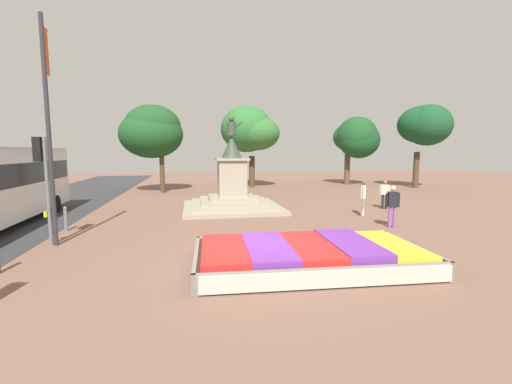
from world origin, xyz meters
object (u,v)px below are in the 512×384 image
object	(u,v)px
pedestrian_near_planter	(393,203)
kerb_bollard_north	(66,218)
statue_monument	(232,192)
traffic_light_mid_block	(43,171)
flower_planter	(309,255)
banner_pole	(48,126)
pedestrian_with_handbag	(363,196)
pedestrian_crossing_plaza	(385,193)

from	to	relation	value
pedestrian_near_planter	kerb_bollard_north	xyz separation A→B (m)	(-13.03, 1.82, -0.50)
statue_monument	traffic_light_mid_block	bearing A→B (deg)	-138.83
flower_planter	banner_pole	bearing A→B (deg)	155.19
banner_pole	pedestrian_with_handbag	xyz separation A→B (m)	(12.72, 3.04, -2.95)
flower_planter	statue_monument	bearing A→B (deg)	95.89
banner_pole	pedestrian_near_planter	xyz separation A→B (m)	(12.61, 0.38, -2.92)
statue_monument	pedestrian_with_handbag	bearing A→B (deg)	-27.26
statue_monument	banner_pole	distance (m)	9.54
flower_planter	statue_monument	world-z (taller)	statue_monument
banner_pole	pedestrian_near_planter	bearing A→B (deg)	1.75
kerb_bollard_north	flower_planter	bearing A→B (deg)	-35.39
banner_pole	pedestrian_crossing_plaza	world-z (taller)	banner_pole
banner_pole	pedestrian_with_handbag	size ratio (longest dim) A/B	4.26
flower_planter	statue_monument	xyz separation A→B (m)	(-1.00, 9.70, 0.66)
flower_planter	pedestrian_with_handbag	size ratio (longest dim) A/B	3.69
flower_planter	pedestrian_with_handbag	distance (m)	8.33
statue_monument	banner_pole	bearing A→B (deg)	-137.11
statue_monument	banner_pole	xyz separation A→B (m)	(-6.64, -6.17, 2.98)
traffic_light_mid_block	pedestrian_crossing_plaza	size ratio (longest dim) A/B	2.31
statue_monument	traffic_light_mid_block	distance (m)	9.35
statue_monument	kerb_bollard_north	xyz separation A→B (m)	(-7.07, -3.97, -0.44)
traffic_light_mid_block	flower_planter	bearing A→B (deg)	-24.58
flower_planter	statue_monument	distance (m)	9.78
banner_pole	pedestrian_with_handbag	distance (m)	13.40
statue_monument	banner_pole	world-z (taller)	banner_pole
traffic_light_mid_block	kerb_bollard_north	world-z (taller)	traffic_light_mid_block
traffic_light_mid_block	pedestrian_with_handbag	size ratio (longest dim) A/B	2.07
flower_planter	kerb_bollard_north	size ratio (longest dim) A/B	6.59
pedestrian_crossing_plaza	pedestrian_near_planter	bearing A→B (deg)	-117.67
banner_pole	kerb_bollard_north	xyz separation A→B (m)	(-0.43, 2.20, -3.42)
pedestrian_near_planter	banner_pole	bearing A→B (deg)	-178.25
flower_planter	pedestrian_near_planter	world-z (taller)	pedestrian_near_planter
flower_planter	kerb_bollard_north	bearing A→B (deg)	144.61
traffic_light_mid_block	statue_monument	bearing A→B (deg)	41.17
traffic_light_mid_block	pedestrian_near_planter	world-z (taller)	traffic_light_mid_block
pedestrian_with_handbag	pedestrian_near_planter	bearing A→B (deg)	-92.37
kerb_bollard_north	statue_monument	bearing A→B (deg)	29.31
statue_monument	kerb_bollard_north	distance (m)	8.12
banner_pole	pedestrian_crossing_plaza	distance (m)	15.92
pedestrian_crossing_plaza	kerb_bollard_north	xyz separation A→B (m)	(-15.32, -2.53, -0.38)
pedestrian_crossing_plaza	kerb_bollard_north	bearing A→B (deg)	-170.61
pedestrian_near_planter	kerb_bollard_north	size ratio (longest dim) A/B	1.79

